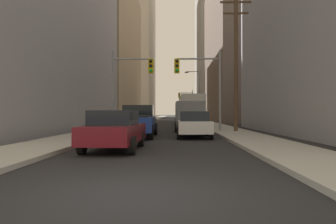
{
  "coord_description": "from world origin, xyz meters",
  "views": [
    {
      "loc": [
        0.74,
        -5.4,
        1.43
      ],
      "look_at": [
        0.0,
        22.17,
        1.51
      ],
      "focal_mm": 33.52,
      "sensor_mm": 36.0,
      "label": 1
    }
  ],
  "objects_px": {
    "city_bus": "(190,109)",
    "traffic_signal_near_left": "(130,78)",
    "pickup_truck_blue": "(137,121)",
    "cargo_van_grey": "(189,115)",
    "traffic_signal_far_right": "(186,100)",
    "traffic_signal_near_right": "(200,77)",
    "sedan_maroon": "(115,130)",
    "sedan_beige": "(144,121)",
    "sedan_green": "(181,117)",
    "sedan_white": "(194,124)"
  },
  "relations": [
    {
      "from": "city_bus",
      "to": "traffic_signal_far_right",
      "type": "xyz_separation_m",
      "value": [
        0.31,
        24.13,
        2.07
      ]
    },
    {
      "from": "cargo_van_grey",
      "to": "traffic_signal_near_left",
      "type": "xyz_separation_m",
      "value": [
        -4.35,
        -1.39,
        2.72
      ]
    },
    {
      "from": "city_bus",
      "to": "traffic_signal_near_right",
      "type": "distance_m",
      "value": 14.8
    },
    {
      "from": "city_bus",
      "to": "cargo_van_grey",
      "type": "xyz_separation_m",
      "value": [
        -0.72,
        -13.26,
        -0.64
      ]
    },
    {
      "from": "pickup_truck_blue",
      "to": "sedan_beige",
      "type": "distance_m",
      "value": 5.8
    },
    {
      "from": "cargo_van_grey",
      "to": "traffic_signal_far_right",
      "type": "distance_m",
      "value": 37.5
    },
    {
      "from": "sedan_white",
      "to": "traffic_signal_far_right",
      "type": "height_order",
      "value": "traffic_signal_far_right"
    },
    {
      "from": "city_bus",
      "to": "pickup_truck_blue",
      "type": "bearing_deg",
      "value": -101.86
    },
    {
      "from": "cargo_van_grey",
      "to": "traffic_signal_near_right",
      "type": "bearing_deg",
      "value": -60.5
    },
    {
      "from": "pickup_truck_blue",
      "to": "sedan_white",
      "type": "xyz_separation_m",
      "value": [
        3.33,
        -0.34,
        -0.16
      ]
    },
    {
      "from": "cargo_van_grey",
      "to": "sedan_green",
      "type": "height_order",
      "value": "cargo_van_grey"
    },
    {
      "from": "city_bus",
      "to": "traffic_signal_near_left",
      "type": "distance_m",
      "value": 15.64
    },
    {
      "from": "sedan_maroon",
      "to": "sedan_beige",
      "type": "distance_m",
      "value": 12.36
    },
    {
      "from": "pickup_truck_blue",
      "to": "cargo_van_grey",
      "type": "bearing_deg",
      "value": 60.65
    },
    {
      "from": "sedan_maroon",
      "to": "traffic_signal_near_right",
      "type": "distance_m",
      "value": 12.21
    },
    {
      "from": "pickup_truck_blue",
      "to": "traffic_signal_far_right",
      "type": "xyz_separation_m",
      "value": [
        4.32,
        43.24,
        3.07
      ]
    },
    {
      "from": "sedan_green",
      "to": "sedan_beige",
      "type": "bearing_deg",
      "value": -97.88
    },
    {
      "from": "cargo_van_grey",
      "to": "pickup_truck_blue",
      "type": "bearing_deg",
      "value": -119.35
    },
    {
      "from": "cargo_van_grey",
      "to": "sedan_maroon",
      "type": "relative_size",
      "value": 1.23
    },
    {
      "from": "traffic_signal_near_left",
      "to": "traffic_signal_far_right",
      "type": "height_order",
      "value": "same"
    },
    {
      "from": "pickup_truck_blue",
      "to": "traffic_signal_near_left",
      "type": "relative_size",
      "value": 0.91
    },
    {
      "from": "city_bus",
      "to": "traffic_signal_near_right",
      "type": "bearing_deg",
      "value": -89.76
    },
    {
      "from": "traffic_signal_near_left",
      "to": "traffic_signal_near_right",
      "type": "distance_m",
      "value": 5.13
    },
    {
      "from": "city_bus",
      "to": "sedan_green",
      "type": "height_order",
      "value": "city_bus"
    },
    {
      "from": "pickup_truck_blue",
      "to": "traffic_signal_near_left",
      "type": "height_order",
      "value": "traffic_signal_near_left"
    },
    {
      "from": "cargo_van_grey",
      "to": "city_bus",
      "type": "bearing_deg",
      "value": 86.88
    },
    {
      "from": "sedan_white",
      "to": "sedan_green",
      "type": "height_order",
      "value": "same"
    },
    {
      "from": "cargo_van_grey",
      "to": "sedan_white",
      "type": "height_order",
      "value": "cargo_van_grey"
    },
    {
      "from": "sedan_maroon",
      "to": "sedan_beige",
      "type": "xyz_separation_m",
      "value": [
        -0.19,
        12.36,
        0.0
      ]
    },
    {
      "from": "sedan_maroon",
      "to": "traffic_signal_far_right",
      "type": "distance_m",
      "value": 50.1
    },
    {
      "from": "city_bus",
      "to": "sedan_maroon",
      "type": "xyz_separation_m",
      "value": [
        -4.05,
        -25.68,
        -1.16
      ]
    },
    {
      "from": "city_bus",
      "to": "pickup_truck_blue",
      "type": "xyz_separation_m",
      "value": [
        -4.01,
        -19.11,
        -1.0
      ]
    },
    {
      "from": "traffic_signal_near_left",
      "to": "pickup_truck_blue",
      "type": "bearing_deg",
      "value": -76.68
    },
    {
      "from": "cargo_van_grey",
      "to": "traffic_signal_near_right",
      "type": "height_order",
      "value": "traffic_signal_near_right"
    },
    {
      "from": "sedan_beige",
      "to": "traffic_signal_near_left",
      "type": "xyz_separation_m",
      "value": [
        -0.84,
        -1.33,
        3.24
      ]
    },
    {
      "from": "city_bus",
      "to": "sedan_white",
      "type": "distance_m",
      "value": 19.5
    },
    {
      "from": "cargo_van_grey",
      "to": "sedan_beige",
      "type": "distance_m",
      "value": 3.55
    },
    {
      "from": "cargo_van_grey",
      "to": "traffic_signal_near_left",
      "type": "distance_m",
      "value": 5.31
    },
    {
      "from": "sedan_green",
      "to": "cargo_van_grey",
      "type": "bearing_deg",
      "value": -89.58
    },
    {
      "from": "cargo_van_grey",
      "to": "sedan_beige",
      "type": "bearing_deg",
      "value": -179.08
    },
    {
      "from": "sedan_white",
      "to": "sedan_beige",
      "type": "xyz_separation_m",
      "value": [
        -3.55,
        6.14,
        0.0
      ]
    },
    {
      "from": "pickup_truck_blue",
      "to": "cargo_van_grey",
      "type": "distance_m",
      "value": 6.72
    },
    {
      "from": "city_bus",
      "to": "sedan_green",
      "type": "bearing_deg",
      "value": 94.77
    },
    {
      "from": "sedan_white",
      "to": "traffic_signal_near_left",
      "type": "bearing_deg",
      "value": 132.38
    },
    {
      "from": "cargo_van_grey",
      "to": "sedan_maroon",
      "type": "distance_m",
      "value": 12.86
    },
    {
      "from": "sedan_beige",
      "to": "sedan_white",
      "type": "bearing_deg",
      "value": -59.96
    },
    {
      "from": "traffic_signal_near_right",
      "to": "traffic_signal_far_right",
      "type": "relative_size",
      "value": 1.0
    },
    {
      "from": "sedan_maroon",
      "to": "traffic_signal_far_right",
      "type": "xyz_separation_m",
      "value": [
        4.35,
        49.8,
        3.23
      ]
    },
    {
      "from": "pickup_truck_blue",
      "to": "traffic_signal_far_right",
      "type": "relative_size",
      "value": 0.91
    },
    {
      "from": "sedan_green",
      "to": "sedan_maroon",
      "type": "bearing_deg",
      "value": -94.93
    }
  ]
}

